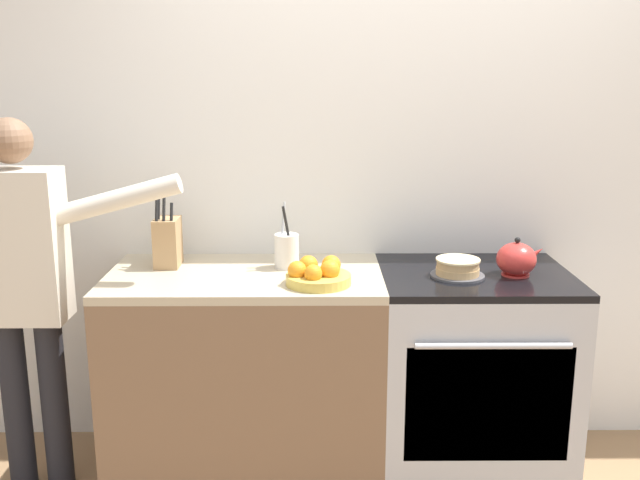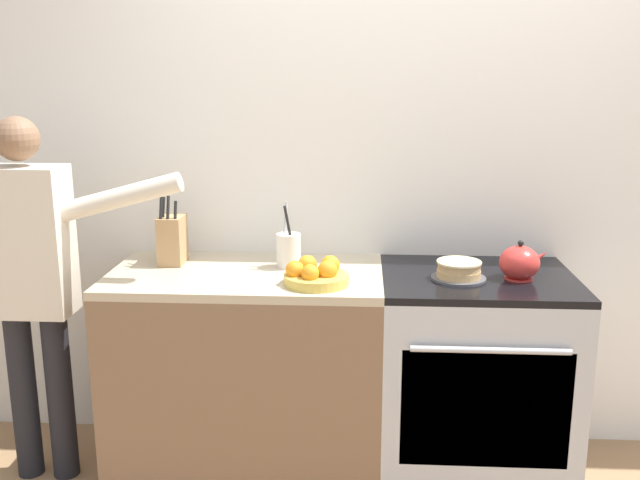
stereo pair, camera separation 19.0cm
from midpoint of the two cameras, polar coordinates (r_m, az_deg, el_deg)
The scene contains 9 objects.
wall_back at distance 3.26m, azimuth 4.81°, elevation 5.73°, with size 8.00×0.04×2.60m.
counter_cabinet at distance 3.17m, azimuth -7.59°, elevation -10.55°, with size 1.15×0.65×0.91m.
stove_range at distance 3.19m, azimuth 10.30°, elevation -10.44°, with size 0.80×0.68×0.91m.
layer_cake at distance 2.96m, azimuth 9.16°, elevation -2.27°, with size 0.22×0.22×0.08m.
tea_kettle at distance 3.02m, azimuth 13.74°, elevation -1.53°, with size 0.20×0.16×0.16m.
knife_block at distance 3.16m, azimuth -13.79°, elevation -0.15°, with size 0.10×0.15×0.31m.
utensil_crock at distance 3.05m, azimuth -4.47°, elevation -0.84°, with size 0.10×0.10×0.28m.
fruit_bowl at distance 2.83m, azimuth -2.12°, elevation -2.78°, with size 0.26×0.26×0.10m.
person_baker at distance 3.13m, azimuth -24.16°, elevation -2.72°, with size 0.91×0.20×1.56m.
Camera 1 is at (-0.39, -2.55, 1.74)m, focal length 40.00 mm.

